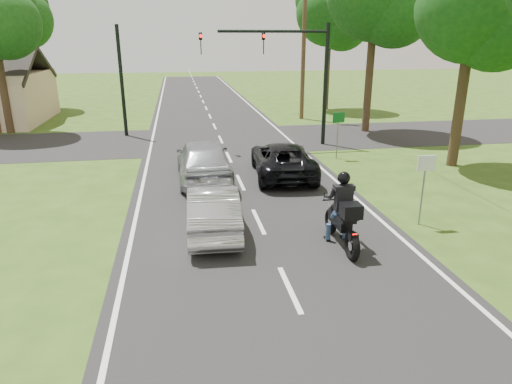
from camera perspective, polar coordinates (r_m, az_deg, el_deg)
ground at (r=10.36m, az=4.23°, el=-12.06°), size 140.00×140.00×0.00m
road at (r=19.49m, az=-2.76°, el=2.93°), size 8.00×100.00×0.01m
cross_road at (r=25.28m, az=-4.45°, el=6.56°), size 60.00×7.00×0.01m
motorcycle_rider at (r=12.17m, az=10.81°, el=-3.21°), size 0.68×2.42×2.08m
dark_suv at (r=18.34m, az=3.33°, el=4.12°), size 2.61×5.02×1.35m
silver_sedan at (r=13.02m, az=-5.39°, el=-2.15°), size 1.57×4.08×1.33m
silver_suv at (r=17.70m, az=-6.58°, el=4.03°), size 2.06×4.94×1.67m
traffic_signal at (r=23.33m, az=4.29°, el=15.80°), size 6.38×0.44×6.00m
signal_pole_far at (r=26.89m, az=-16.44°, el=13.06°), size 0.20×0.20×6.00m
utility_pole_far at (r=31.77m, az=6.00°, el=18.21°), size 1.60×0.28×10.00m
sign_white at (r=14.01m, az=20.39°, el=2.22°), size 0.55×0.07×2.12m
sign_green at (r=21.19m, az=10.24°, el=8.35°), size 0.55×0.07×2.12m
tree_row_c at (r=21.17m, az=26.40°, el=19.43°), size 4.80×4.65×8.76m
tree_row_e at (r=36.37m, az=9.73°, el=20.86°), size 5.28×5.12×9.61m
tree_left_far at (r=40.10m, az=-28.00°, el=19.28°), size 5.76×5.58×10.14m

